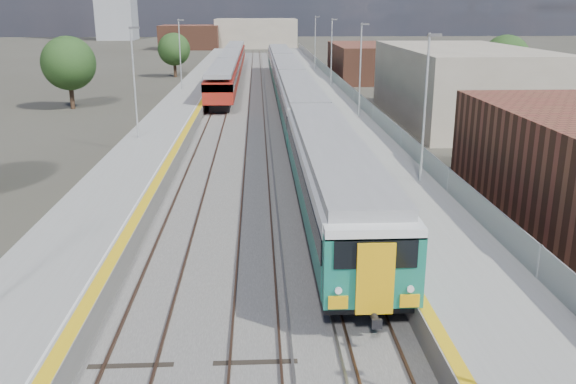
{
  "coord_description": "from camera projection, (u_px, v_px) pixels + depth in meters",
  "views": [
    {
      "loc": [
        -1.83,
        -8.24,
        9.71
      ],
      "look_at": [
        -0.6,
        16.45,
        2.2
      ],
      "focal_mm": 38.0,
      "sensor_mm": 36.0,
      "label": 1
    }
  ],
  "objects": [
    {
      "name": "ground",
      "position": [
        277.0,
        113.0,
        58.57
      ],
      "size": [
        320.0,
        320.0,
        0.0
      ],
      "primitive_type": "plane",
      "color": "#47443A",
      "rests_on": "ground"
    },
    {
      "name": "ballast_bed",
      "position": [
        254.0,
        108.0,
        60.84
      ],
      "size": [
        10.5,
        155.0,
        0.06
      ],
      "primitive_type": "cube",
      "color": "#565451",
      "rests_on": "ground"
    },
    {
      "name": "tracks",
      "position": [
        259.0,
        105.0,
        62.45
      ],
      "size": [
        8.96,
        160.0,
        0.17
      ],
      "color": "#4C3323",
      "rests_on": "ground"
    },
    {
      "name": "platform_right",
      "position": [
        329.0,
        103.0,
        61.04
      ],
      "size": [
        4.7,
        155.0,
        8.52
      ],
      "color": "slate",
      "rests_on": "ground"
    },
    {
      "name": "platform_left",
      "position": [
        185.0,
        104.0,
        60.37
      ],
      "size": [
        4.3,
        155.0,
        8.52
      ],
      "color": "slate",
      "rests_on": "ground"
    },
    {
      "name": "buildings",
      "position": [
        185.0,
        3.0,
        139.27
      ],
      "size": [
        72.0,
        185.5,
        40.0
      ],
      "color": "brown",
      "rests_on": "ground"
    },
    {
      "name": "green_train",
      "position": [
        292.0,
        87.0,
        58.21
      ],
      "size": [
        3.05,
        84.93,
        3.36
      ],
      "color": "black",
      "rests_on": "ground"
    },
    {
      "name": "red_train",
      "position": [
        231.0,
        64.0,
        84.02
      ],
      "size": [
        2.93,
        59.31,
        3.69
      ],
      "color": "black",
      "rests_on": "ground"
    },
    {
      "name": "tree_b",
      "position": [
        68.0,
        63.0,
        59.49
      ],
      "size": [
        5.24,
        5.24,
        7.1
      ],
      "color": "#382619",
      "rests_on": "ground"
    },
    {
      "name": "tree_c",
      "position": [
        174.0,
        49.0,
        87.3
      ],
      "size": [
        4.63,
        4.63,
        6.27
      ],
      "color": "#382619",
      "rests_on": "ground"
    },
    {
      "name": "tree_d",
      "position": [
        505.0,
        59.0,
        65.2
      ],
      "size": [
        5.14,
        5.14,
        6.96
      ],
      "color": "#382619",
      "rests_on": "ground"
    }
  ]
}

